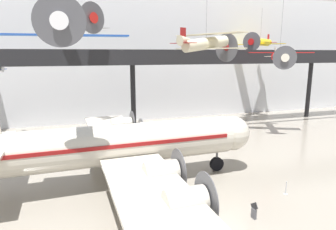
{
  "coord_description": "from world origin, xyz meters",
  "views": [
    {
      "loc": [
        -7.68,
        -15.3,
        10.82
      ],
      "look_at": [
        -0.11,
        9.09,
        5.51
      ],
      "focal_mm": 32.0,
      "sensor_mm": 36.0,
      "label": 1
    }
  ],
  "objects_px": {
    "suspended_plane_yellow_lowwing": "(260,42)",
    "suspended_plane_blue_trainer": "(65,31)",
    "suspended_plane_red_highwing": "(279,56)",
    "suspended_plane_silver_racer": "(72,23)",
    "airliner_silver_main": "(116,145)",
    "stanchion_barrier": "(286,190)",
    "info_sign_pedestal": "(254,212)",
    "suspended_plane_cream_biplane": "(206,43)"
  },
  "relations": [
    {
      "from": "suspended_plane_yellow_lowwing",
      "to": "suspended_plane_blue_trainer",
      "type": "bearing_deg",
      "value": 3.31
    },
    {
      "from": "suspended_plane_yellow_lowwing",
      "to": "suspended_plane_red_highwing",
      "type": "xyz_separation_m",
      "value": [
        -3.6,
        -9.84,
        -2.12
      ]
    },
    {
      "from": "suspended_plane_silver_racer",
      "to": "suspended_plane_blue_trainer",
      "type": "bearing_deg",
      "value": -38.93
    },
    {
      "from": "airliner_silver_main",
      "to": "suspended_plane_silver_racer",
      "type": "relative_size",
      "value": 3.46
    },
    {
      "from": "suspended_plane_yellow_lowwing",
      "to": "stanchion_barrier",
      "type": "relative_size",
      "value": 7.21
    },
    {
      "from": "stanchion_barrier",
      "to": "suspended_plane_silver_racer",
      "type": "bearing_deg",
      "value": 128.92
    },
    {
      "from": "airliner_silver_main",
      "to": "info_sign_pedestal",
      "type": "relative_size",
      "value": 23.11
    },
    {
      "from": "suspended_plane_blue_trainer",
      "to": "suspended_plane_yellow_lowwing",
      "type": "height_order",
      "value": "same"
    },
    {
      "from": "suspended_plane_red_highwing",
      "to": "suspended_plane_cream_biplane",
      "type": "bearing_deg",
      "value": -58.91
    },
    {
      "from": "suspended_plane_cream_biplane",
      "to": "suspended_plane_blue_trainer",
      "type": "bearing_deg",
      "value": -170.39
    },
    {
      "from": "stanchion_barrier",
      "to": "info_sign_pedestal",
      "type": "distance_m",
      "value": 4.92
    },
    {
      "from": "suspended_plane_silver_racer",
      "to": "suspended_plane_yellow_lowwing",
      "type": "relative_size",
      "value": 1.07
    },
    {
      "from": "airliner_silver_main",
      "to": "suspended_plane_blue_trainer",
      "type": "bearing_deg",
      "value": -175.22
    },
    {
      "from": "suspended_plane_silver_racer",
      "to": "suspended_plane_yellow_lowwing",
      "type": "height_order",
      "value": "same"
    },
    {
      "from": "suspended_plane_cream_biplane",
      "to": "suspended_plane_yellow_lowwing",
      "type": "xyz_separation_m",
      "value": [
        14.57,
        10.93,
        0.62
      ]
    },
    {
      "from": "suspended_plane_silver_racer",
      "to": "suspended_plane_red_highwing",
      "type": "xyz_separation_m",
      "value": [
        25.54,
        -2.99,
        -3.75
      ]
    },
    {
      "from": "suspended_plane_cream_biplane",
      "to": "suspended_plane_red_highwing",
      "type": "bearing_deg",
      "value": -16.29
    },
    {
      "from": "suspended_plane_silver_racer",
      "to": "suspended_plane_cream_biplane",
      "type": "bearing_deg",
      "value": 37.94
    },
    {
      "from": "suspended_plane_silver_racer",
      "to": "stanchion_barrier",
      "type": "height_order",
      "value": "suspended_plane_silver_racer"
    },
    {
      "from": "airliner_silver_main",
      "to": "info_sign_pedestal",
      "type": "xyz_separation_m",
      "value": [
        7.97,
        -7.95,
        -3.01
      ]
    },
    {
      "from": "suspended_plane_red_highwing",
      "to": "info_sign_pedestal",
      "type": "distance_m",
      "value": 25.34
    },
    {
      "from": "suspended_plane_cream_biplane",
      "to": "info_sign_pedestal",
      "type": "height_order",
      "value": "suspended_plane_cream_biplane"
    },
    {
      "from": "airliner_silver_main",
      "to": "suspended_plane_yellow_lowwing",
      "type": "xyz_separation_m",
      "value": [
        26.39,
        19.88,
        9.06
      ]
    },
    {
      "from": "airliner_silver_main",
      "to": "suspended_plane_blue_trainer",
      "type": "relative_size",
      "value": 3.21
    },
    {
      "from": "suspended_plane_blue_trainer",
      "to": "suspended_plane_yellow_lowwing",
      "type": "relative_size",
      "value": 1.15
    },
    {
      "from": "suspended_plane_yellow_lowwing",
      "to": "stanchion_barrier",
      "type": "distance_m",
      "value": 31.59
    },
    {
      "from": "suspended_plane_yellow_lowwing",
      "to": "airliner_silver_main",
      "type": "bearing_deg",
      "value": 6.02
    },
    {
      "from": "suspended_plane_blue_trainer",
      "to": "suspended_plane_cream_biplane",
      "type": "distance_m",
      "value": 17.82
    },
    {
      "from": "suspended_plane_yellow_lowwing",
      "to": "stanchion_barrier",
      "type": "height_order",
      "value": "suspended_plane_yellow_lowwing"
    },
    {
      "from": "suspended_plane_blue_trainer",
      "to": "suspended_plane_red_highwing",
      "type": "xyz_separation_m",
      "value": [
        26.14,
        10.43,
        -1.97
      ]
    },
    {
      "from": "airliner_silver_main",
      "to": "suspended_plane_red_highwing",
      "type": "xyz_separation_m",
      "value": [
        22.79,
        10.04,
        6.93
      ]
    },
    {
      "from": "suspended_plane_red_highwing",
      "to": "suspended_plane_yellow_lowwing",
      "type": "bearing_deg",
      "value": -174.73
    },
    {
      "from": "airliner_silver_main",
      "to": "suspended_plane_cream_biplane",
      "type": "relative_size",
      "value": 2.97
    },
    {
      "from": "suspended_plane_silver_racer",
      "to": "suspended_plane_blue_trainer",
      "type": "height_order",
      "value": "same"
    },
    {
      "from": "stanchion_barrier",
      "to": "suspended_plane_red_highwing",
      "type": "bearing_deg",
      "value": 56.3
    },
    {
      "from": "airliner_silver_main",
      "to": "info_sign_pedestal",
      "type": "distance_m",
      "value": 11.65
    },
    {
      "from": "airliner_silver_main",
      "to": "suspended_plane_red_highwing",
      "type": "bearing_deg",
      "value": 21.83
    },
    {
      "from": "suspended_plane_blue_trainer",
      "to": "info_sign_pedestal",
      "type": "height_order",
      "value": "suspended_plane_blue_trainer"
    },
    {
      "from": "suspended_plane_silver_racer",
      "to": "suspended_plane_red_highwing",
      "type": "relative_size",
      "value": 0.93
    },
    {
      "from": "airliner_silver_main",
      "to": "suspended_plane_yellow_lowwing",
      "type": "height_order",
      "value": "suspended_plane_yellow_lowwing"
    },
    {
      "from": "suspended_plane_yellow_lowwing",
      "to": "info_sign_pedestal",
      "type": "xyz_separation_m",
      "value": [
        -18.42,
        -27.82,
        -12.06
      ]
    },
    {
      "from": "stanchion_barrier",
      "to": "suspended_plane_cream_biplane",
      "type": "bearing_deg",
      "value": 91.99
    }
  ]
}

